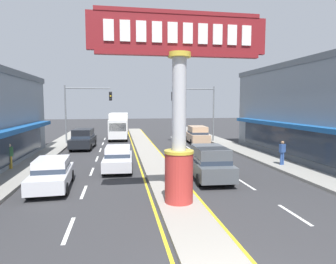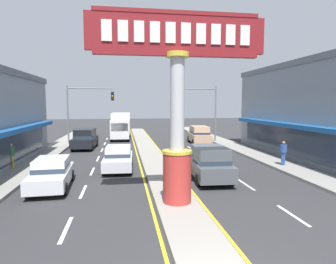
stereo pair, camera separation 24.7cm
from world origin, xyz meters
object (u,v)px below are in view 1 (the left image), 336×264
Objects in this scene: district_sign at (179,103)px; sedan_near_right_lane at (52,173)px; traffic_light_right_side at (198,104)px; traffic_light_left_side at (83,104)px; suv_kerb_right at (209,162)px; pedestrian_far_side at (10,155)px; pedestrian_near_kerb at (282,151)px; sedan_far_right_lane at (118,158)px; suv_mid_left_lane at (83,139)px; box_truck_near_left_lane at (119,125)px; suv_far_left_oncoming at (197,135)px.

district_sign is 7.67m from sedan_near_right_lane.
district_sign is 1.27× the size of traffic_light_right_side.
district_sign is 20.78m from traffic_light_left_side.
pedestrian_far_side is (-11.90, 4.01, 0.10)m from suv_kerb_right.
pedestrian_near_kerb is at bearing -43.39° from traffic_light_left_side.
traffic_light_right_side is at bearing -2.14° from traffic_light_left_side.
traffic_light_right_side is 13.82m from pedestrian_near_kerb.
sedan_far_right_lane is (-8.71, -12.20, -3.46)m from traffic_light_right_side.
traffic_light_left_side is 12.31m from traffic_light_right_side.
suv_kerb_right is (-3.59, -15.53, -3.26)m from traffic_light_right_side.
suv_mid_left_lane is at bearing 109.17° from district_sign.
traffic_light_left_side is 16.75m from sedan_near_right_lane.
box_truck_near_left_lane is 1.48× the size of suv_mid_left_lane.
traffic_light_left_side is at bearing 136.61° from pedestrian_near_kerb.
pedestrian_far_side is (-15.49, -11.52, -3.16)m from traffic_light_right_side.
district_sign is 20.34m from traffic_light_right_side.
pedestrian_far_side is at bearing 174.28° from sedan_far_right_lane.
traffic_light_right_side is 3.81× the size of pedestrian_near_kerb.
pedestrian_far_side is at bearing -144.78° from suv_far_left_oncoming.
traffic_light_right_side is at bearing 36.64° from pedestrian_far_side.
box_truck_near_left_lane reaches higher than suv_far_left_oncoming.
traffic_light_right_side is 15.38m from sedan_far_right_lane.
district_sign reaches higher than sedan_near_right_lane.
box_truck_near_left_lane is at bearing 67.52° from pedestrian_far_side.
traffic_light_right_side is at bearing 72.41° from district_sign.
pedestrian_far_side reaches higher than sedan_far_right_lane.
suv_mid_left_lane is at bearing -84.48° from traffic_light_left_side.
sedan_near_right_lane and sedan_far_right_lane have the same top height.
suv_kerb_right is at bearing -18.61° from pedestrian_far_side.
suv_kerb_right is at bearing -103.01° from traffic_light_right_side.
suv_far_left_oncoming is at bearing 72.51° from district_sign.
traffic_light_right_side reaches higher than sedan_far_right_lane.
suv_mid_left_lane is 1.00× the size of suv_kerb_right.
district_sign is at bearing -72.79° from traffic_light_left_side.
pedestrian_far_side is at bearing 161.39° from suv_kerb_right.
box_truck_near_left_lane is at bearing 66.00° from suv_mid_left_lane.
sedan_near_right_lane is at bearing -99.12° from box_truck_near_left_lane.
pedestrian_far_side is at bearing -111.18° from suv_mid_left_lane.
box_truck_near_left_lane reaches higher than suv_mid_left_lane.
pedestrian_near_kerb is (2.52, -12.49, 0.12)m from suv_far_left_oncoming.
traffic_light_right_side reaches higher than suv_mid_left_lane.
pedestrian_far_side is at bearing 128.26° from sedan_near_right_lane.
pedestrian_near_kerb is at bearing 21.18° from suv_kerb_right.
traffic_light_right_side reaches higher than box_truck_near_left_lane.
traffic_light_right_side reaches higher than pedestrian_near_kerb.
suv_far_left_oncoming reaches higher than sedan_far_right_lane.
suv_far_left_oncoming is at bearing 77.38° from suv_kerb_right.
sedan_far_right_lane is 11.00m from pedestrian_near_kerb.
traffic_light_right_side is at bearing 54.48° from sedan_far_right_lane.
district_sign reaches higher than pedestrian_far_side.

